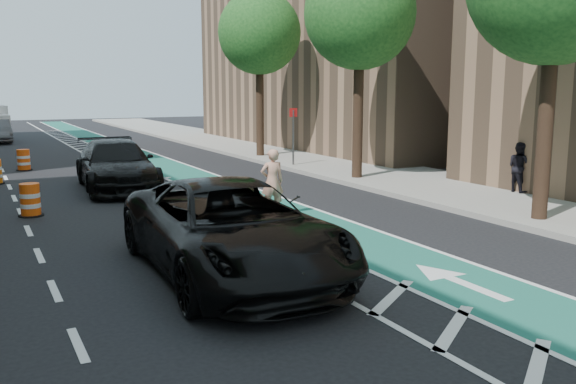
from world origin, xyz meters
TOP-DOWN VIEW (x-y plane):
  - ground at (0.00, 0.00)m, footprint 120.00×120.00m
  - bike_lane at (3.00, 10.00)m, footprint 2.00×90.00m
  - buffer_strip at (1.50, 10.00)m, footprint 1.40×90.00m
  - sidewalk_right at (9.50, 10.00)m, footprint 5.00×90.00m
  - curb_right at (7.05, 10.00)m, footprint 0.12×90.00m
  - tree_r_c at (7.90, 8.00)m, footprint 4.20×4.20m
  - tree_r_d at (7.90, 16.00)m, footprint 4.20×4.20m
  - sign_post at (7.60, 12.00)m, footprint 0.35×0.08m
  - skateboard at (2.53, 3.61)m, footprint 0.30×0.74m
  - skateboarder at (2.53, 3.61)m, footprint 0.66×0.48m
  - suv_near at (-0.29, -0.49)m, footprint 2.94×6.07m
  - suv_far at (-0.06, 9.97)m, footprint 2.56×5.60m
  - pedestrian at (10.49, 2.81)m, footprint 0.62×0.77m
  - barrel_a at (-2.98, 6.59)m, footprint 0.63×0.63m
  - barrel_c at (-2.40, 16.41)m, footprint 0.62×0.62m

SIDE VIEW (x-z plane):
  - ground at x=0.00m, z-range 0.00..0.00m
  - buffer_strip at x=1.50m, z-range 0.00..0.01m
  - bike_lane at x=3.00m, z-range 0.00..0.01m
  - sidewalk_right at x=9.50m, z-range 0.00..0.15m
  - skateboard at x=2.53m, z-range 0.03..0.13m
  - curb_right at x=7.05m, z-range 0.00..0.16m
  - barrel_c at x=-2.40m, z-range -0.02..0.82m
  - barrel_a at x=-2.98m, z-range -0.02..0.83m
  - suv_far at x=-0.06m, z-range 0.00..1.59m
  - suv_near at x=-0.29m, z-range 0.00..1.66m
  - pedestrian at x=10.49m, z-range 0.15..1.67m
  - skateboarder at x=2.53m, z-range 0.10..1.76m
  - sign_post at x=7.60m, z-range 0.11..2.59m
  - tree_r_c at x=7.90m, z-range 1.82..9.72m
  - tree_r_d at x=7.90m, z-range 1.82..9.72m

